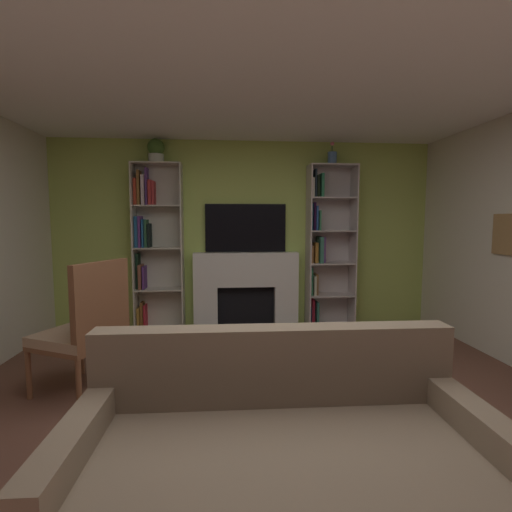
{
  "coord_description": "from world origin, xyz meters",
  "views": [
    {
      "loc": [
        -0.3,
        -2.38,
        1.48
      ],
      "look_at": [
        0.0,
        1.14,
        1.14
      ],
      "focal_mm": 26.37,
      "sensor_mm": 36.0,
      "label": 1
    }
  ],
  "objects_px": {
    "fireplace": "(246,288)",
    "couch": "(282,469)",
    "tv": "(246,228)",
    "bookshelf_left": "(153,244)",
    "potted_plant": "(156,150)",
    "armchair": "(87,327)",
    "vase_with_flowers": "(332,157)",
    "bookshelf_right": "(324,246)",
    "coffee_table": "(265,385)"
  },
  "relations": [
    {
      "from": "fireplace",
      "to": "couch",
      "type": "xyz_separation_m",
      "value": [
        -0.03,
        -3.44,
        -0.25
      ]
    },
    {
      "from": "tv",
      "to": "bookshelf_left",
      "type": "bearing_deg",
      "value": -176.89
    },
    {
      "from": "potted_plant",
      "to": "armchair",
      "type": "height_order",
      "value": "potted_plant"
    },
    {
      "from": "vase_with_flowers",
      "to": "bookshelf_right",
      "type": "bearing_deg",
      "value": 159.63
    },
    {
      "from": "vase_with_flowers",
      "to": "couch",
      "type": "bearing_deg",
      "value": -109.5
    },
    {
      "from": "armchair",
      "to": "coffee_table",
      "type": "relative_size",
      "value": 1.45
    },
    {
      "from": "bookshelf_right",
      "to": "armchair",
      "type": "relative_size",
      "value": 1.95
    },
    {
      "from": "bookshelf_right",
      "to": "vase_with_flowers",
      "type": "distance_m",
      "value": 1.22
    },
    {
      "from": "armchair",
      "to": "tv",
      "type": "bearing_deg",
      "value": 52.99
    },
    {
      "from": "bookshelf_left",
      "to": "potted_plant",
      "type": "height_order",
      "value": "potted_plant"
    },
    {
      "from": "bookshelf_left",
      "to": "armchair",
      "type": "relative_size",
      "value": 1.95
    },
    {
      "from": "fireplace",
      "to": "potted_plant",
      "type": "relative_size",
      "value": 4.99
    },
    {
      "from": "potted_plant",
      "to": "vase_with_flowers",
      "type": "distance_m",
      "value": 2.34
    },
    {
      "from": "fireplace",
      "to": "vase_with_flowers",
      "type": "relative_size",
      "value": 5.0
    },
    {
      "from": "couch",
      "to": "armchair",
      "type": "distance_m",
      "value": 2.14
    },
    {
      "from": "bookshelf_right",
      "to": "armchair",
      "type": "height_order",
      "value": "bookshelf_right"
    },
    {
      "from": "tv",
      "to": "armchair",
      "type": "height_order",
      "value": "tv"
    },
    {
      "from": "fireplace",
      "to": "armchair",
      "type": "relative_size",
      "value": 1.34
    },
    {
      "from": "tv",
      "to": "armchair",
      "type": "distance_m",
      "value": 2.57
    },
    {
      "from": "bookshelf_left",
      "to": "tv",
      "type": "bearing_deg",
      "value": 3.11
    },
    {
      "from": "couch",
      "to": "bookshelf_left",
      "type": "bearing_deg",
      "value": 109.4
    },
    {
      "from": "fireplace",
      "to": "couch",
      "type": "height_order",
      "value": "fireplace"
    },
    {
      "from": "fireplace",
      "to": "tv",
      "type": "xyz_separation_m",
      "value": [
        0.0,
        0.08,
        0.83
      ]
    },
    {
      "from": "tv",
      "to": "armchair",
      "type": "xyz_separation_m",
      "value": [
        -1.47,
        -1.95,
        -0.8
      ]
    },
    {
      "from": "tv",
      "to": "bookshelf_right",
      "type": "xyz_separation_m",
      "value": [
        1.09,
        -0.09,
        -0.26
      ]
    },
    {
      "from": "armchair",
      "to": "coffee_table",
      "type": "height_order",
      "value": "armchair"
    },
    {
      "from": "bookshelf_left",
      "to": "coffee_table",
      "type": "bearing_deg",
      "value": -65.76
    },
    {
      "from": "fireplace",
      "to": "coffee_table",
      "type": "height_order",
      "value": "fireplace"
    },
    {
      "from": "bookshelf_left",
      "to": "bookshelf_right",
      "type": "relative_size",
      "value": 1.0
    },
    {
      "from": "fireplace",
      "to": "coffee_table",
      "type": "distance_m",
      "value": 2.69
    },
    {
      "from": "tv",
      "to": "bookshelf_left",
      "type": "height_order",
      "value": "bookshelf_left"
    },
    {
      "from": "potted_plant",
      "to": "fireplace",
      "type": "bearing_deg",
      "value": 2.13
    },
    {
      "from": "coffee_table",
      "to": "couch",
      "type": "bearing_deg",
      "value": -89.94
    },
    {
      "from": "bookshelf_right",
      "to": "vase_with_flowers",
      "type": "xyz_separation_m",
      "value": [
        0.08,
        -0.03,
        1.22
      ]
    },
    {
      "from": "vase_with_flowers",
      "to": "potted_plant",
      "type": "bearing_deg",
      "value": -179.98
    },
    {
      "from": "armchair",
      "to": "potted_plant",
      "type": "bearing_deg",
      "value": 80.61
    },
    {
      "from": "bookshelf_left",
      "to": "coffee_table",
      "type": "distance_m",
      "value": 3.06
    },
    {
      "from": "tv",
      "to": "vase_with_flowers",
      "type": "bearing_deg",
      "value": -5.82
    },
    {
      "from": "coffee_table",
      "to": "fireplace",
      "type": "bearing_deg",
      "value": 89.28
    },
    {
      "from": "potted_plant",
      "to": "bookshelf_right",
      "type": "bearing_deg",
      "value": 0.75
    },
    {
      "from": "fireplace",
      "to": "tv",
      "type": "bearing_deg",
      "value": 90.0
    },
    {
      "from": "vase_with_flowers",
      "to": "armchair",
      "type": "xyz_separation_m",
      "value": [
        -2.64,
        -1.83,
        -1.76
      ]
    },
    {
      "from": "bookshelf_left",
      "to": "bookshelf_right",
      "type": "distance_m",
      "value": 2.34
    },
    {
      "from": "bookshelf_left",
      "to": "potted_plant",
      "type": "bearing_deg",
      "value": -34.01
    },
    {
      "from": "bookshelf_right",
      "to": "potted_plant",
      "type": "height_order",
      "value": "potted_plant"
    },
    {
      "from": "fireplace",
      "to": "armchair",
      "type": "height_order",
      "value": "armchair"
    },
    {
      "from": "fireplace",
      "to": "vase_with_flowers",
      "type": "height_order",
      "value": "vase_with_flowers"
    },
    {
      "from": "couch",
      "to": "tv",
      "type": "bearing_deg",
      "value": 89.46
    },
    {
      "from": "bookshelf_right",
      "to": "armchair",
      "type": "xyz_separation_m",
      "value": [
        -2.56,
        -1.86,
        -0.55
      ]
    },
    {
      "from": "tv",
      "to": "coffee_table",
      "type": "xyz_separation_m",
      "value": [
        -0.03,
        -2.76,
        -1.0
      ]
    }
  ]
}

